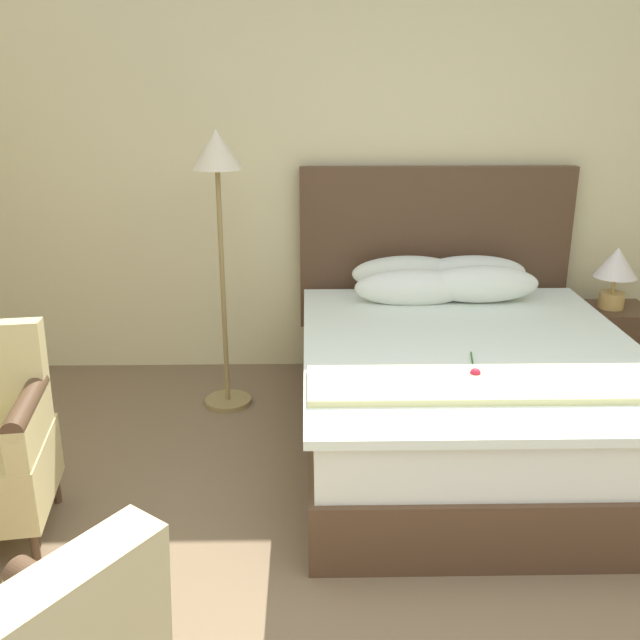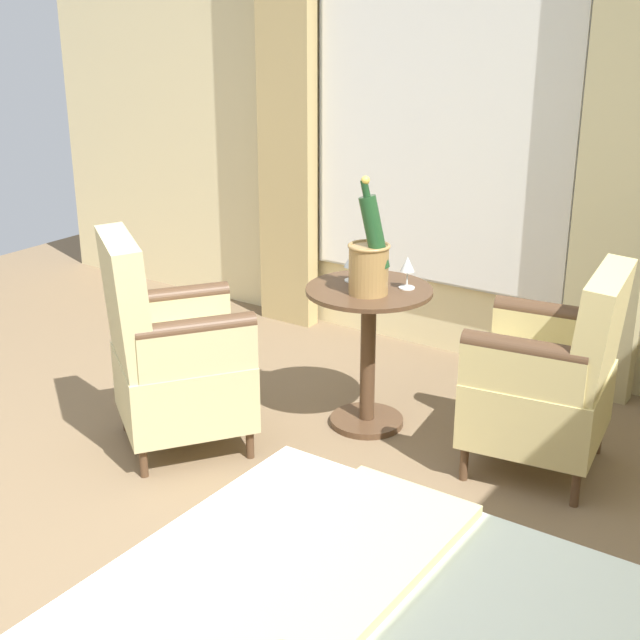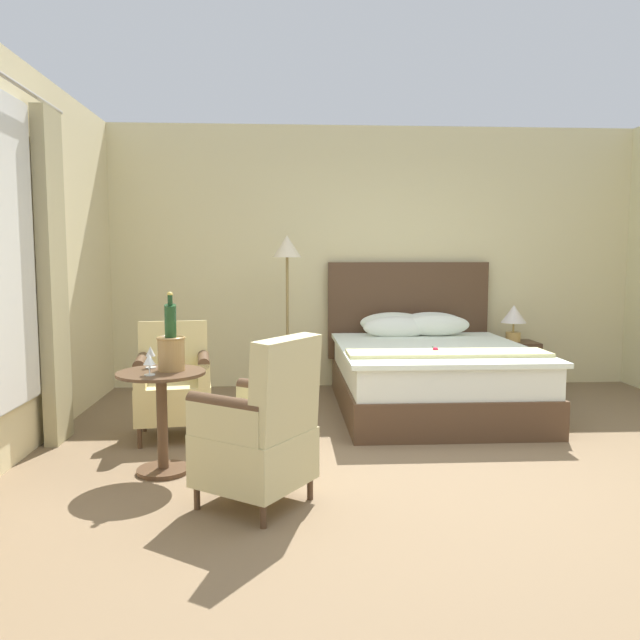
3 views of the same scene
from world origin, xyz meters
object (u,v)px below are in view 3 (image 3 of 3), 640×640
floor_lamp_brass (287,268)px  armchair_facing_bed (261,433)px  bedside_lamp (514,318)px  wine_glass_near_edge (149,360)px  armchair_by_window (174,384)px  nightstand (512,366)px  champagne_bucket (171,347)px  bed (428,370)px  side_table_round (162,412)px  wine_glass_near_bucket (150,353)px

floor_lamp_brass → armchair_facing_bed: 2.85m
bedside_lamp → armchair_facing_bed: (-2.54, -2.92, -0.35)m
wine_glass_near_edge → armchair_by_window: size_ratio=0.15×
nightstand → champagne_bucket: champagne_bucket is taller
bed → side_table_round: 2.71m
floor_lamp_brass → wine_glass_near_bucket: size_ratio=11.09×
wine_glass_near_bucket → wine_glass_near_edge: size_ratio=1.08×
bedside_lamp → champagne_bucket: size_ratio=0.74×
bed → wine_glass_near_bucket: bearing=-145.9°
armchair_by_window → wine_glass_near_bucket: bearing=-91.8°
wine_glass_near_edge → armchair_facing_bed: bearing=-33.7°
wine_glass_near_bucket → armchair_by_window: armchair_by_window is taller
bedside_lamp → side_table_round: bearing=-144.0°
bed → side_table_round: (-2.15, -1.66, 0.05)m
wine_glass_near_bucket → wine_glass_near_edge: wine_glass_near_bucket is taller
bedside_lamp → floor_lamp_brass: bearing=-174.7°
bedside_lamp → wine_glass_near_edge: size_ratio=2.82×
wine_glass_near_bucket → armchair_by_window: size_ratio=0.16×
wine_glass_near_edge → armchair_by_window: (-0.02, 0.96, -0.35)m
floor_lamp_brass → armchair_facing_bed: size_ratio=1.65×
wine_glass_near_bucket → bed: bearing=34.1°
champagne_bucket → wine_glass_near_edge: champagne_bucket is taller
nightstand → armchair_facing_bed: 3.88m
champagne_bucket → armchair_by_window: bearing=99.5°
wine_glass_near_bucket → side_table_round: bearing=-56.1°
floor_lamp_brass → bed: bearing=-18.9°
bedside_lamp → armchair_by_window: 3.62m
side_table_round → armchair_facing_bed: 0.89m
bedside_lamp → armchair_by_window: bearing=-155.6°
bedside_lamp → floor_lamp_brass: size_ratio=0.24×
bedside_lamp → armchair_facing_bed: armchair_facing_bed is taller
side_table_round → armchair_facing_bed: armchair_facing_bed is taller
champagne_bucket → wine_glass_near_bucket: bearing=146.8°
wine_glass_near_edge → armchair_facing_bed: size_ratio=0.14×
bedside_lamp → wine_glass_near_edge: 4.07m
floor_lamp_brass → side_table_round: (-0.83, -2.11, -0.89)m
bed → champagne_bucket: 2.68m
nightstand → side_table_round: bearing=-144.0°
side_table_round → armchair_by_window: bearing=94.8°
side_table_round → bedside_lamp: bearing=36.0°
bedside_lamp → champagne_bucket: 3.89m
floor_lamp_brass → wine_glass_near_edge: bearing=-111.6°
floor_lamp_brass → champagne_bucket: size_ratio=3.13×
champagne_bucket → armchair_facing_bed: (0.60, -0.63, -0.40)m
bed → armchair_by_window: bed is taller
bed → bedside_lamp: (1.06, 0.67, 0.42)m
floor_lamp_brass → wine_glass_near_bucket: 2.24m
champagne_bucket → bed: bearing=37.8°
armchair_by_window → nightstand: bearing=24.4°
wine_glass_near_edge → nightstand: bearing=37.0°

